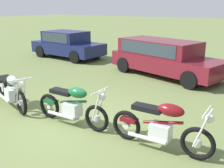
# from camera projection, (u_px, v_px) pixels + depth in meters

# --- Properties ---
(ground_plane) EXTENTS (120.00, 120.00, 0.00)m
(ground_plane) POSITION_uv_depth(u_px,v_px,m) (72.00, 123.00, 6.41)
(ground_plane) COLOR olive
(motorcycle_silver) EXTENTS (2.02, 0.95, 1.02)m
(motorcycle_silver) POSITION_uv_depth(u_px,v_px,m) (12.00, 91.00, 7.30)
(motorcycle_silver) COLOR black
(motorcycle_silver) RESTS_ON ground
(motorcycle_green) EXTENTS (2.09, 0.64, 1.02)m
(motorcycle_green) POSITION_uv_depth(u_px,v_px,m) (72.00, 105.00, 6.22)
(motorcycle_green) COLOR black
(motorcycle_green) RESTS_ON ground
(motorcycle_maroon) EXTENTS (2.13, 0.64, 1.02)m
(motorcycle_maroon) POSITION_uv_depth(u_px,v_px,m) (161.00, 126.00, 5.13)
(motorcycle_maroon) COLOR black
(motorcycle_maroon) RESTS_ON ground
(car_navy) EXTENTS (4.19, 2.10, 1.43)m
(car_navy) POSITION_uv_depth(u_px,v_px,m) (67.00, 43.00, 14.30)
(car_navy) COLOR #161E4C
(car_navy) RESTS_ON ground
(car_burgundy) EXTENTS (4.89, 2.89, 1.43)m
(car_burgundy) POSITION_uv_depth(u_px,v_px,m) (163.00, 55.00, 10.63)
(car_burgundy) COLOR maroon
(car_burgundy) RESTS_ON ground
(shrub_low) EXTENTS (0.65, 0.60, 0.41)m
(shrub_low) POSITION_uv_depth(u_px,v_px,m) (4.00, 85.00, 8.84)
(shrub_low) COLOR #235D1E
(shrub_low) RESTS_ON ground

